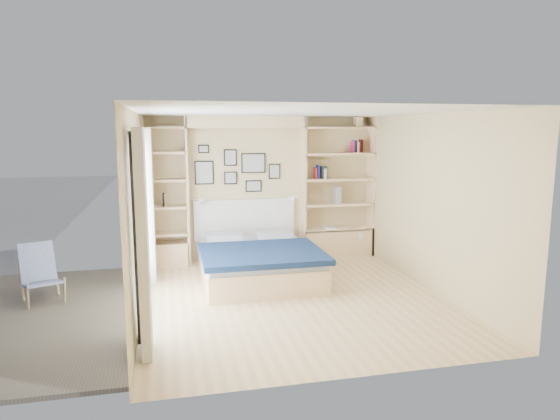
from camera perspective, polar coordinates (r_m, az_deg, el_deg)
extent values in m
plane|color=#DEC383|center=(6.90, 1.54, -10.07)|extent=(4.50, 4.50, 0.00)
plane|color=tan|center=(8.77, -2.09, 2.47)|extent=(4.00, 0.00, 4.00)
plane|color=tan|center=(4.49, 8.80, -4.14)|extent=(4.00, 0.00, 4.00)
plane|color=tan|center=(6.40, -16.03, -0.40)|extent=(0.00, 4.50, 4.50)
plane|color=tan|center=(7.35, 16.86, 0.77)|extent=(0.00, 4.50, 4.50)
plane|color=white|center=(6.52, 1.64, 11.16)|extent=(4.50, 4.50, 0.00)
cube|color=beige|center=(8.45, -10.56, 2.07)|extent=(0.04, 0.35, 2.50)
cube|color=beige|center=(8.76, 2.63, 2.46)|extent=(0.04, 0.35, 2.50)
cube|color=beige|center=(8.49, -3.93, 10.01)|extent=(2.00, 0.35, 0.20)
cube|color=beige|center=(9.18, 10.35, 2.63)|extent=(0.04, 0.35, 2.50)
cube|color=beige|center=(8.45, -15.18, 1.90)|extent=(0.04, 0.35, 2.50)
cube|color=beige|center=(9.12, 6.53, -3.69)|extent=(1.30, 0.35, 0.50)
cube|color=beige|center=(8.64, -12.69, -4.94)|extent=(0.70, 0.35, 0.40)
cube|color=black|center=(6.32, -16.15, 8.41)|extent=(0.04, 2.08, 0.06)
cube|color=black|center=(6.70, -15.30, -10.73)|extent=(0.04, 2.08, 0.06)
cube|color=black|center=(5.43, -16.19, -3.71)|extent=(0.04, 0.06, 2.20)
cube|color=black|center=(7.43, -15.34, -0.25)|extent=(0.04, 0.06, 2.20)
cube|color=silver|center=(6.42, -15.80, -1.54)|extent=(0.01, 2.00, 2.20)
cube|color=white|center=(5.14, -15.38, -3.82)|extent=(0.10, 0.45, 2.30)
cube|color=white|center=(7.69, -14.61, 0.48)|extent=(0.10, 0.45, 2.30)
cube|color=beige|center=(9.07, 6.55, -2.15)|extent=(1.30, 0.35, 0.04)
cube|color=beige|center=(8.99, 6.61, 0.66)|extent=(1.30, 0.35, 0.04)
cube|color=beige|center=(8.94, 6.66, 3.51)|extent=(1.30, 0.35, 0.04)
cube|color=beige|center=(8.91, 6.71, 6.39)|extent=(1.30, 0.35, 0.04)
cube|color=beige|center=(8.90, 6.77, 9.29)|extent=(1.30, 0.35, 0.04)
cube|color=beige|center=(8.56, -12.77, -2.67)|extent=(0.70, 0.35, 0.04)
cube|color=beige|center=(8.48, -12.88, 0.31)|extent=(0.70, 0.35, 0.04)
cube|color=beige|center=(8.42, -12.99, 3.33)|extent=(0.70, 0.35, 0.04)
cube|color=beige|center=(8.39, -13.10, 6.39)|extent=(0.70, 0.35, 0.04)
cube|color=beige|center=(8.38, -13.20, 9.12)|extent=(0.70, 0.35, 0.04)
cube|color=beige|center=(7.72, -2.59, -6.55)|extent=(1.67, 2.09, 0.37)
cube|color=#A9ADB8|center=(7.66, -2.60, -4.87)|extent=(1.63, 2.05, 0.10)
cube|color=#0E1E3B|center=(7.30, -2.10, -5.00)|extent=(1.77, 1.46, 0.08)
cube|color=#A9ADB8|center=(8.29, -6.38, -3.05)|extent=(0.57, 0.42, 0.12)
cube|color=#A9ADB8|center=(8.43, -0.72, -2.79)|extent=(0.57, 0.42, 0.12)
cube|color=white|center=(8.77, -4.04, -1.05)|extent=(1.77, 0.04, 0.70)
cube|color=black|center=(8.59, -8.66, 4.24)|extent=(0.32, 0.02, 0.40)
cube|color=gray|center=(8.57, -8.66, 4.24)|extent=(0.28, 0.01, 0.36)
cube|color=black|center=(8.61, -5.70, 5.98)|extent=(0.22, 0.02, 0.28)
cube|color=gray|center=(8.60, -5.69, 5.98)|extent=(0.18, 0.01, 0.24)
cube|color=black|center=(8.64, -5.66, 3.67)|extent=(0.22, 0.02, 0.22)
cube|color=gray|center=(8.63, -5.65, 3.66)|extent=(0.18, 0.01, 0.18)
cube|color=black|center=(8.68, -3.06, 5.38)|extent=(0.42, 0.02, 0.34)
cube|color=gray|center=(8.67, -3.05, 5.37)|extent=(0.38, 0.01, 0.30)
cube|color=black|center=(8.71, -3.04, 2.75)|extent=(0.28, 0.02, 0.20)
cube|color=gray|center=(8.70, -3.02, 2.75)|extent=(0.24, 0.01, 0.16)
cube|color=black|center=(8.76, -0.66, 4.44)|extent=(0.20, 0.02, 0.26)
cube|color=gray|center=(8.75, -0.64, 4.44)|extent=(0.16, 0.01, 0.22)
cube|color=black|center=(8.56, -8.73, 6.91)|extent=(0.18, 0.02, 0.14)
cube|color=gray|center=(8.55, -8.72, 6.91)|extent=(0.14, 0.01, 0.10)
cylinder|color=silver|center=(8.40, -9.56, 1.16)|extent=(0.20, 0.02, 0.02)
cone|color=white|center=(8.41, -8.88, 1.05)|extent=(0.13, 0.12, 0.15)
cylinder|color=silver|center=(8.67, 1.86, 1.53)|extent=(0.20, 0.02, 0.02)
cone|color=white|center=(8.65, 1.22, 1.38)|extent=(0.13, 0.12, 0.15)
cube|color=#A51E1E|center=(8.79, 4.05, 4.22)|extent=(0.02, 0.15, 0.19)
cube|color=navy|center=(8.80, 4.34, 4.37)|extent=(0.03, 0.15, 0.24)
cube|color=black|center=(8.82, 4.77, 4.31)|extent=(0.03, 0.15, 0.22)
cube|color=#BFB28C|center=(8.84, 5.06, 4.18)|extent=(0.04, 0.15, 0.18)
cube|color=#26593F|center=(8.85, 5.28, 4.32)|extent=(0.03, 0.15, 0.22)
cube|color=#B51548|center=(8.98, 8.28, 7.15)|extent=(0.02, 0.15, 0.20)
cube|color=navy|center=(8.99, 8.43, 7.22)|extent=(0.03, 0.15, 0.22)
cube|color=black|center=(9.00, 8.54, 7.18)|extent=(0.03, 0.15, 0.21)
cube|color=#BFB28C|center=(9.02, 8.77, 7.10)|extent=(0.04, 0.15, 0.18)
cube|color=#24574F|center=(9.04, 9.20, 7.24)|extent=(0.03, 0.15, 0.23)
cube|color=#A51E1E|center=(9.04, 9.19, 7.22)|extent=(0.03, 0.15, 0.23)
cube|color=navy|center=(8.46, -13.16, 0.99)|extent=(0.02, 0.15, 0.17)
cube|color=black|center=(8.45, -13.16, 1.15)|extent=(0.03, 0.15, 0.22)
cube|color=#BFB28C|center=(8.45, -13.07, 1.15)|extent=(0.03, 0.15, 0.21)
cube|color=beige|center=(9.02, 8.92, 9.85)|extent=(0.13, 0.13, 0.15)
cone|color=beige|center=(9.02, 8.94, 10.58)|extent=(0.20, 0.20, 0.08)
cube|color=slate|center=(8.96, 6.58, 1.73)|extent=(0.12, 0.12, 0.30)
cube|color=white|center=(8.97, 5.77, -2.05)|extent=(0.22, 0.16, 0.03)
cube|color=#706353|center=(6.99, -29.01, -11.02)|extent=(3.20, 4.00, 0.05)
cylinder|color=tan|center=(7.11, -26.86, -8.84)|extent=(0.08, 0.13, 0.39)
cylinder|color=tan|center=(7.17, -23.40, -8.45)|extent=(0.08, 0.13, 0.39)
cylinder|color=tan|center=(7.60, -27.48, -6.99)|extent=(0.15, 0.31, 0.64)
cylinder|color=tan|center=(7.66, -24.26, -6.64)|extent=(0.15, 0.31, 0.64)
cube|color=#2A3FA1|center=(7.30, -25.43, -7.63)|extent=(0.61, 0.66, 0.14)
cube|color=#2A3FA1|center=(7.60, -26.00, -5.33)|extent=(0.49, 0.36, 0.52)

